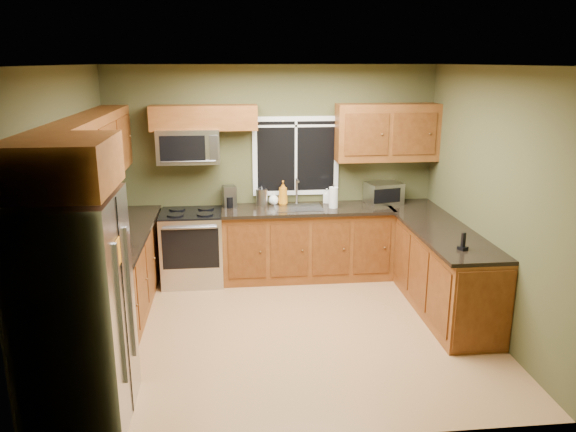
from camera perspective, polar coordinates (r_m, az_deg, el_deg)
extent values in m
plane|color=#A17347|center=(6.04, -0.13, -11.49)|extent=(4.20, 4.20, 0.00)
plane|color=white|center=(5.38, -0.15, 15.07)|extent=(4.20, 4.20, 0.00)
plane|color=#434425|center=(7.31, -1.56, 4.52)|extent=(4.20, 0.00, 4.20)
plane|color=#434425|center=(3.85, 2.56, -5.65)|extent=(4.20, 0.00, 4.20)
plane|color=#434425|center=(5.75, -21.46, 0.41)|extent=(0.00, 3.60, 3.60)
plane|color=#434425|center=(6.13, 19.80, 1.46)|extent=(0.00, 3.60, 3.60)
cube|color=white|center=(7.29, 0.80, 6.09)|extent=(1.12, 0.03, 1.02)
cube|color=black|center=(7.28, 0.81, 6.08)|extent=(1.00, 0.01, 0.90)
cube|color=white|center=(7.27, 0.81, 6.07)|extent=(0.03, 0.01, 0.90)
cube|color=white|center=(7.22, 0.83, 9.13)|extent=(1.00, 0.01, 0.03)
cube|color=brown|center=(6.39, -16.97, -6.22)|extent=(0.60, 2.65, 0.90)
cube|color=black|center=(6.23, -17.08, -2.19)|extent=(0.65, 2.65, 0.04)
cube|color=brown|center=(7.29, 1.93, -2.82)|extent=(2.17, 0.60, 0.90)
cube|color=black|center=(7.13, 1.99, 0.70)|extent=(2.17, 0.65, 0.04)
cube|color=brown|center=(6.75, 14.82, -4.87)|extent=(0.60, 2.50, 0.90)
cube|color=#5C2E10|center=(5.68, 19.26, -9.20)|extent=(0.56, 0.02, 0.82)
cube|color=black|center=(6.60, 14.89, -1.05)|extent=(0.65, 2.50, 0.04)
cube|color=brown|center=(6.06, -19.27, 6.28)|extent=(0.33, 2.65, 0.72)
cube|color=brown|center=(7.03, -8.53, 9.86)|extent=(1.30, 0.33, 0.30)
cube|color=brown|center=(7.32, 10.02, 8.36)|extent=(1.30, 0.33, 0.72)
cube|color=brown|center=(4.29, -22.16, 4.83)|extent=(0.72, 0.90, 0.38)
cube|color=#B7B7BC|center=(4.61, -20.72, -9.09)|extent=(0.72, 0.90, 1.80)
cube|color=slate|center=(4.33, -16.64, -9.61)|extent=(0.03, 0.04, 1.10)
cube|color=slate|center=(4.69, -15.77, -7.56)|extent=(0.03, 0.04, 1.10)
cube|color=black|center=(4.53, -16.20, -9.12)|extent=(0.01, 0.02, 1.78)
cube|color=#C97512|center=(4.26, -16.87, -3.54)|extent=(0.01, 0.14, 0.20)
cube|color=#B7B7BC|center=(7.22, -9.66, -3.22)|extent=(0.76, 0.65, 0.90)
cube|color=black|center=(7.09, -9.83, 0.26)|extent=(0.76, 0.64, 0.03)
cube|color=black|center=(6.88, -9.86, -3.31)|extent=(0.68, 0.02, 0.50)
cylinder|color=slate|center=(6.78, -9.98, -1.20)|extent=(0.64, 0.04, 0.04)
cylinder|color=black|center=(6.96, -11.38, 0.12)|extent=(0.20, 0.20, 0.01)
cylinder|color=black|center=(6.94, -8.42, 0.20)|extent=(0.20, 0.20, 0.01)
cylinder|color=black|center=(7.23, -11.19, 0.70)|extent=(0.20, 0.20, 0.01)
cylinder|color=black|center=(7.21, -8.34, 0.78)|extent=(0.20, 0.20, 0.01)
cube|color=#B7B7BC|center=(7.06, -10.06, 7.03)|extent=(0.76, 0.38, 0.42)
cube|color=black|center=(6.87, -10.68, 6.77)|extent=(0.54, 0.01, 0.30)
cube|color=slate|center=(6.85, -7.57, 6.88)|extent=(0.10, 0.01, 0.30)
cylinder|color=slate|center=(6.87, -10.12, 5.46)|extent=(0.66, 0.02, 0.02)
cube|color=slate|center=(7.12, 1.07, 0.80)|extent=(0.60, 0.42, 0.02)
cylinder|color=#B7B7BC|center=(7.27, 0.88, 2.54)|extent=(0.03, 0.03, 0.34)
cylinder|color=#B7B7BC|center=(7.16, 0.96, 3.64)|extent=(0.03, 0.18, 0.03)
cube|color=#B7B7BC|center=(7.43, 9.70, 2.33)|extent=(0.50, 0.42, 0.27)
cube|color=black|center=(7.27, 10.05, 2.03)|extent=(0.36, 0.10, 0.19)
cube|color=slate|center=(7.20, -5.99, 2.02)|extent=(0.19, 0.22, 0.27)
cylinder|color=black|center=(7.15, -5.97, 1.41)|extent=(0.11, 0.11, 0.14)
cylinder|color=#B7B7BC|center=(7.22, -2.69, 1.91)|extent=(0.18, 0.18, 0.22)
cone|color=black|center=(7.19, -2.70, 2.90)|extent=(0.12, 0.12, 0.06)
cylinder|color=white|center=(7.12, 4.63, 1.89)|extent=(0.14, 0.14, 0.26)
cylinder|color=slate|center=(7.08, 4.66, 3.00)|extent=(0.02, 0.02, 0.04)
imported|color=#C97512|center=(7.23, -0.51, 2.36)|extent=(0.13, 0.13, 0.31)
imported|color=white|center=(7.36, 3.96, 2.07)|extent=(0.11, 0.11, 0.19)
imported|color=white|center=(7.27, -1.48, 1.84)|extent=(0.16, 0.16, 0.17)
cube|color=black|center=(5.80, 17.32, -3.13)|extent=(0.11, 0.11, 0.04)
cube|color=black|center=(5.77, 17.39, -2.30)|extent=(0.05, 0.04, 0.14)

